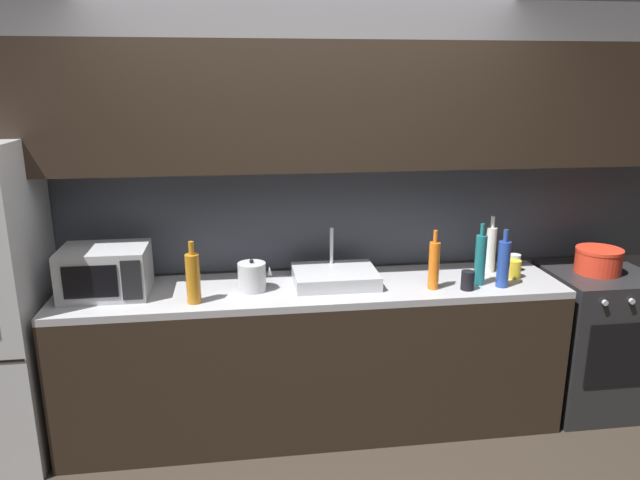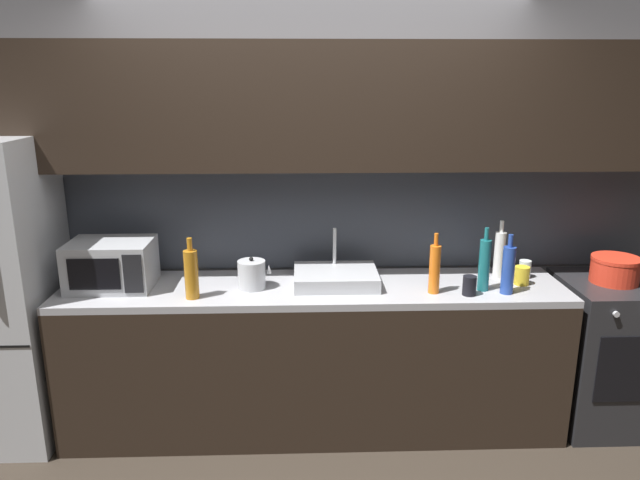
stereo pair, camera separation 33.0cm
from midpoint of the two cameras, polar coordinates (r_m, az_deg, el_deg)
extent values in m
cube|color=slate|center=(3.67, 1.78, 2.78)|extent=(4.63, 0.10, 2.50)
cube|color=#3D424C|center=(3.63, 1.83, 1.82)|extent=(4.63, 0.01, 0.60)
cube|color=black|center=(3.36, 2.12, 12.82)|extent=(4.26, 0.34, 0.70)
cube|color=black|center=(3.57, 2.09, -11.62)|extent=(2.89, 0.60, 0.86)
cube|color=#9E9EA3|center=(3.39, 2.16, -4.82)|extent=(2.89, 0.60, 0.04)
cube|color=#232326|center=(4.09, 28.31, -9.62)|extent=(0.60, 0.60, 0.90)
cube|color=black|center=(3.84, 30.64, -10.82)|extent=(0.45, 0.01, 0.40)
cylinder|color=#B2B2B7|center=(3.62, 29.22, -6.36)|extent=(0.03, 0.02, 0.03)
cube|color=#A8AAAF|center=(3.47, -17.06, -2.33)|extent=(0.46, 0.34, 0.27)
cube|color=black|center=(3.32, -18.49, -3.23)|extent=(0.28, 0.01, 0.18)
cube|color=black|center=(3.27, -15.01, -3.25)|extent=(0.10, 0.01, 0.22)
cube|color=#ADAFB5|center=(3.41, 4.31, -3.67)|extent=(0.48, 0.38, 0.08)
cylinder|color=silver|center=(3.49, 4.13, -0.63)|extent=(0.02, 0.02, 0.22)
cylinder|color=#B7BABF|center=(3.33, -3.84, -3.41)|extent=(0.16, 0.16, 0.16)
sphere|color=black|center=(3.30, -3.87, -1.89)|extent=(0.02, 0.02, 0.02)
cone|color=#B7BABF|center=(3.31, -2.14, -2.87)|extent=(0.03, 0.03, 0.05)
cylinder|color=#B27019|center=(3.20, -9.52, -3.38)|extent=(0.08, 0.08, 0.27)
cylinder|color=#B27019|center=(3.15, -9.65, -0.47)|extent=(0.03, 0.03, 0.07)
cylinder|color=#234299|center=(3.44, 20.45, -2.82)|extent=(0.07, 0.07, 0.27)
cylinder|color=#234299|center=(3.39, 20.71, -0.11)|extent=(0.03, 0.03, 0.07)
cylinder|color=#19666B|center=(3.44, 18.34, -2.39)|extent=(0.06, 0.06, 0.29)
cylinder|color=#19666B|center=(3.39, 18.60, 0.52)|extent=(0.02, 0.02, 0.07)
cylinder|color=silver|center=(3.69, 19.50, -1.41)|extent=(0.06, 0.06, 0.28)
cylinder|color=silver|center=(3.65, 19.74, 1.21)|extent=(0.02, 0.02, 0.07)
cylinder|color=orange|center=(3.33, 13.89, -2.84)|extent=(0.06, 0.06, 0.27)
cylinder|color=orange|center=(3.28, 14.08, 0.00)|extent=(0.02, 0.02, 0.07)
cylinder|color=silver|center=(3.76, 21.68, -2.68)|extent=(0.07, 0.07, 0.11)
cylinder|color=black|center=(3.37, 17.07, -4.30)|extent=(0.07, 0.07, 0.11)
cylinder|color=gold|center=(3.64, 21.51, -3.27)|extent=(0.08, 0.08, 0.11)
cylinder|color=red|center=(3.90, 28.92, -2.72)|extent=(0.27, 0.27, 0.13)
cylinder|color=red|center=(3.88, 29.07, -1.65)|extent=(0.28, 0.28, 0.02)
camera|label=1|loc=(0.17, -87.14, 0.79)|focal=32.96mm
camera|label=2|loc=(0.17, 92.86, -0.79)|focal=32.96mm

